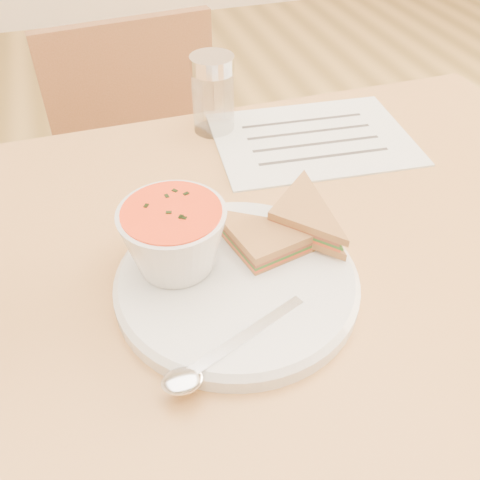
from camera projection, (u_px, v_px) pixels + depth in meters
name	position (u px, v px, depth m)	size (l,w,h in m)	color
dining_table	(257.00, 425.00, 0.86)	(1.00, 0.70, 0.75)	olive
chair_far	(166.00, 229.00, 1.18)	(0.36, 0.36, 0.81)	brown
plate	(237.00, 283.00, 0.57)	(0.26, 0.26, 0.02)	silver
soup_bowl	(174.00, 241.00, 0.55)	(0.11, 0.11, 0.08)	silver
sandwich_half_a	(255.00, 270.00, 0.55)	(0.10, 0.10, 0.03)	#9B6336
sandwich_half_b	(267.00, 223.00, 0.59)	(0.09, 0.09, 0.03)	#9B6336
spoon	(231.00, 346.00, 0.49)	(0.19, 0.04, 0.01)	silver
paper_menu	(313.00, 139.00, 0.80)	(0.29, 0.21, 0.00)	silver
condiment_shaker	(213.00, 94.00, 0.79)	(0.06, 0.06, 0.12)	silver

